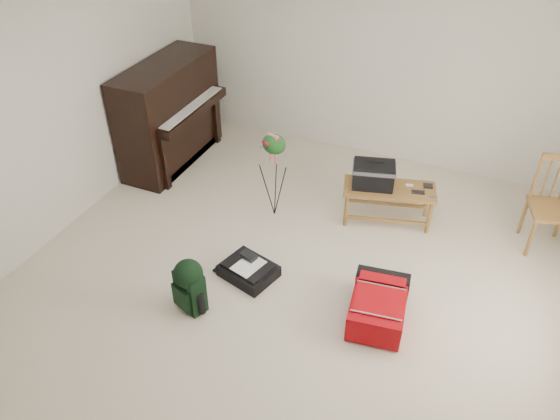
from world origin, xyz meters
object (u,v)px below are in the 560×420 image
at_px(bench, 379,177).
at_px(red_suitcase, 380,302).
at_px(dining_chair, 553,206).
at_px(green_backpack, 189,283).
at_px(flower_stand, 274,176).
at_px(black_duffel, 249,270).
at_px(piano, 170,116).

xyz_separation_m(bench, red_suitcase, (0.42, -1.37, -0.36)).
bearing_deg(red_suitcase, dining_chair, 44.38).
relative_size(bench, red_suitcase, 1.39).
xyz_separation_m(bench, dining_chair, (1.68, 0.25, -0.04)).
height_order(green_backpack, flower_stand, flower_stand).
bearing_deg(green_backpack, dining_chair, 58.89).
xyz_separation_m(dining_chair, black_duffel, (-2.53, -1.62, -0.40)).
xyz_separation_m(black_duffel, flower_stand, (-0.17, 0.99, 0.42)).
distance_m(black_duffel, flower_stand, 1.09).
xyz_separation_m(bench, green_backpack, (-1.13, -1.95, -0.22)).
bearing_deg(flower_stand, red_suitcase, -17.97).
bearing_deg(bench, black_duffel, -136.52).
distance_m(piano, bench, 2.66).
height_order(bench, black_duffel, bench).
distance_m(piano, dining_chair, 4.33).
height_order(piano, dining_chair, piano).
relative_size(dining_chair, green_backpack, 1.82).
distance_m(bench, green_backpack, 2.26).
distance_m(dining_chair, black_duffel, 3.03).
relative_size(bench, dining_chair, 1.05).
bearing_deg(red_suitcase, flower_stand, 137.95).
xyz_separation_m(green_backpack, flower_stand, (0.11, 1.56, 0.20)).
xyz_separation_m(red_suitcase, black_duffel, (-1.27, -0.01, -0.08)).
bearing_deg(bench, flower_stand, -174.35).
relative_size(red_suitcase, green_backpack, 1.38).
xyz_separation_m(bench, flower_stand, (-1.02, -0.38, -0.02)).
bearing_deg(black_duffel, bench, 74.04).
distance_m(dining_chair, green_backpack, 3.57).
xyz_separation_m(black_duffel, green_backpack, (-0.28, -0.57, 0.22)).
height_order(red_suitcase, flower_stand, flower_stand).
height_order(red_suitcase, green_backpack, green_backpack).
relative_size(dining_chair, flower_stand, 0.95).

